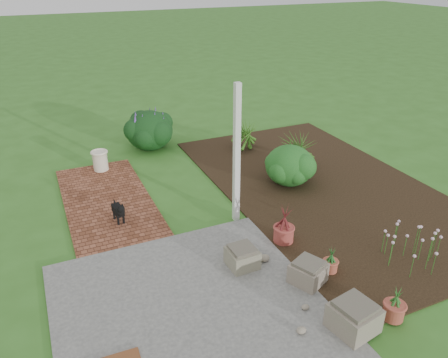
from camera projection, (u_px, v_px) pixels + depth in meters
name	position (u px, v px, depth m)	size (l,w,h in m)	color
ground	(223.00, 226.00, 7.72)	(80.00, 80.00, 0.00)	#346A21
concrete_patio	(191.00, 309.00, 5.82)	(3.50, 3.50, 0.04)	#595957
brick_path	(107.00, 200.00, 8.52)	(1.60, 3.50, 0.04)	brown
garden_bed	(323.00, 187.00, 9.04)	(4.00, 7.00, 0.03)	black
veranda_post	(237.00, 156.00, 7.36)	(0.10, 0.10, 2.50)	white
stone_trough_near	(354.00, 318.00, 5.41)	(0.51, 0.51, 0.34)	#726755
stone_trough_mid	(308.00, 273.00, 6.24)	(0.44, 0.44, 0.29)	#77695A
stone_trough_far	(242.00, 258.00, 6.58)	(0.43, 0.43, 0.28)	#777359
black_dog	(119.00, 210.00, 7.65)	(0.18, 0.47, 0.41)	black
cream_ceramic_urn	(100.00, 161.00, 9.64)	(0.32, 0.32, 0.43)	#F0E2C5
evergreen_shrub	(290.00, 164.00, 8.98)	(1.00, 1.00, 0.85)	#0A3A12
agapanthus_clump_back	(297.00, 147.00, 9.69)	(1.05, 1.05, 0.95)	#0D3E0B
agapanthus_clump_front	(244.00, 132.00, 10.71)	(0.95, 0.95, 0.85)	#1B3D10
pink_flower_patch	(412.00, 245.00, 6.65)	(0.90, 0.90, 0.58)	#113D0F
terracotta_pot_bronze	(284.00, 234.00, 7.19)	(0.33, 0.33, 0.27)	#A74138
terracotta_pot_small_left	(330.00, 265.00, 6.51)	(0.22, 0.22, 0.18)	#B3543C
terracotta_pot_small_right	(394.00, 311.00, 5.62)	(0.27, 0.27, 0.23)	#AC4A3A
purple_flowering_bush	(149.00, 129.00, 10.78)	(1.15, 1.15, 0.98)	black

